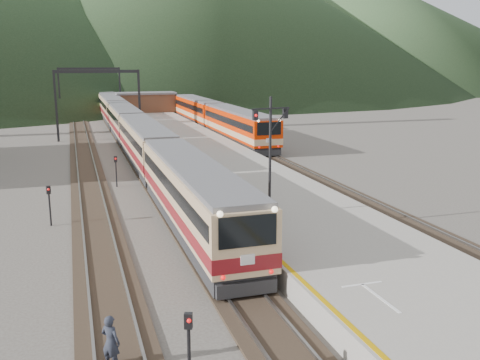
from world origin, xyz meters
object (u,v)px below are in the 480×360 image
object	(u,v)px
main_train	(124,122)
second_train	(215,117)
worker	(111,342)
signal_mast	(270,143)

from	to	relation	value
main_train	second_train	size ratio (longest dim) A/B	2.41
worker	second_train	bearing A→B (deg)	-67.27
main_train	second_train	world-z (taller)	second_train
second_train	signal_mast	world-z (taller)	signal_mast
main_train	second_train	xyz separation A→B (m)	(11.50, 1.05, 0.08)
signal_mast	worker	size ratio (longest dim) A/B	3.67
signal_mast	worker	world-z (taller)	signal_mast
main_train	signal_mast	size ratio (longest dim) A/B	15.15
second_train	worker	distance (m)	53.66
second_train	signal_mast	size ratio (longest dim) A/B	6.29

